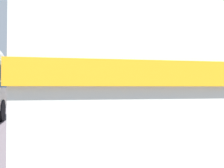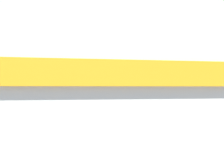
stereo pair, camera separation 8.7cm
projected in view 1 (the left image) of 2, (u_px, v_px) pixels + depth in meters
name	position (u px, v px, depth m)	size (l,w,h in m)	color
ground	(157.00, 128.00, 8.16)	(32.00, 26.00, 0.02)	#534A51
breakwater	(145.00, 97.00, 19.91)	(31.36, 1.89, 2.44)	gray
vintage_coach	(101.00, 67.00, 5.88)	(4.69, 8.91, 3.70)	black
lamp_post	(166.00, 55.00, 13.75)	(0.69, 0.82, 6.23)	#5B5B60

